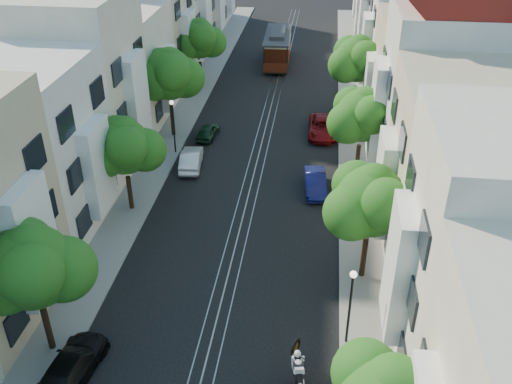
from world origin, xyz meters
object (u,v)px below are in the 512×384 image
(tree_e_d, at_px, (358,60))
(tree_w_b, at_px, (125,148))
(lamp_west, at_px, (173,119))
(cable_car, at_px, (278,46))
(tree_w_c, at_px, (170,75))
(parked_car_e_far, at_px, (323,127))
(sportbike_rider, at_px, (298,366))
(tree_e_c, at_px, (363,117))
(tree_e_b, at_px, (372,203))
(lamp_east, at_px, (351,297))
(parked_car_w_near, at_px, (71,366))
(parked_car_e_mid, at_px, (315,183))
(tree_w_a, at_px, (34,269))
(tree_w_d, at_px, (199,40))
(parked_car_w_far, at_px, (208,131))
(parked_car_w_mid, at_px, (191,159))

(tree_e_d, xyz_separation_m, tree_w_b, (-14.40, -17.00, -0.47))
(lamp_west, xyz_separation_m, cable_car, (5.80, 21.83, -0.92))
(tree_w_c, xyz_separation_m, parked_car_e_far, (11.82, 1.67, -4.40))
(tree_w_b, xyz_separation_m, sportbike_rider, (11.29, -12.48, -3.46))
(tree_e_c, bearing_deg, sportbike_rider, -99.56)
(tree_e_b, height_order, lamp_east, tree_e_b)
(tree_w_c, relative_size, parked_car_w_near, 1.57)
(lamp_east, bearing_deg, parked_car_e_mid, 97.90)
(lamp_east, bearing_deg, parked_car_w_near, -163.83)
(tree_e_c, relative_size, tree_w_a, 0.98)
(tree_w_d, height_order, parked_car_w_far, tree_w_d)
(parked_car_w_mid, distance_m, parked_car_w_far, 5.01)
(tree_w_a, distance_m, cable_car, 42.47)
(cable_car, height_order, parked_car_w_far, cable_car)
(lamp_west, distance_m, parked_car_w_near, 21.57)
(tree_e_d, distance_m, parked_car_w_mid, 16.71)
(tree_e_b, height_order, sportbike_rider, tree_e_b)
(tree_w_d, height_order, lamp_west, tree_w_d)
(lamp_west, xyz_separation_m, parked_car_w_mid, (1.68, -1.99, -2.19))
(tree_w_b, bearing_deg, parked_car_w_far, 76.06)
(parked_car_e_far, relative_size, parked_car_w_mid, 1.22)
(cable_car, distance_m, parked_car_e_far, 17.99)
(parked_car_e_mid, bearing_deg, parked_car_e_far, 83.09)
(tree_w_b, relative_size, parked_car_w_mid, 1.58)
(tree_e_b, relative_size, parked_car_w_near, 1.48)
(tree_e_c, distance_m, parked_car_e_mid, 5.39)
(tree_e_c, bearing_deg, tree_w_d, 131.99)
(parked_car_w_near, bearing_deg, tree_w_b, -77.68)
(tree_e_d, xyz_separation_m, tree_w_a, (-14.40, -29.00, -0.13))
(sportbike_rider, distance_m, parked_car_w_near, 9.80)
(tree_e_d, height_order, parked_car_w_near, tree_e_d)
(tree_e_c, height_order, tree_e_d, tree_e_d)
(tree_w_d, bearing_deg, lamp_west, -86.56)
(tree_w_c, height_order, parked_car_e_mid, tree_w_c)
(tree_e_c, distance_m, cable_car, 25.23)
(tree_w_a, distance_m, tree_w_d, 34.00)
(tree_e_c, bearing_deg, cable_car, 108.02)
(tree_w_c, bearing_deg, tree_e_b, -48.01)
(tree_w_a, xyz_separation_m, tree_w_c, (0.00, 23.00, 0.34))
(lamp_west, distance_m, sportbike_rider, 23.09)
(tree_w_b, height_order, sportbike_rider, tree_w_b)
(lamp_west, bearing_deg, parked_car_w_mid, -49.83)
(tree_e_d, relative_size, tree_w_c, 0.97)
(sportbike_rider, height_order, parked_car_e_mid, sportbike_rider)
(tree_e_c, xyz_separation_m, tree_w_b, (-14.40, -6.00, -0.20))
(tree_e_c, height_order, tree_w_b, tree_e_c)
(parked_car_w_mid, bearing_deg, cable_car, -106.12)
(tree_w_a, height_order, parked_car_w_mid, tree_w_a)
(parked_car_e_mid, bearing_deg, tree_w_c, 142.66)
(parked_car_e_mid, height_order, parked_car_e_far, parked_car_e_far)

